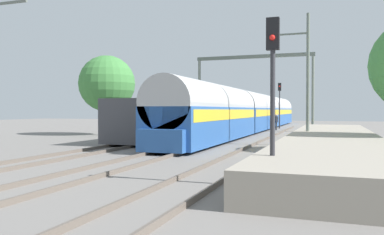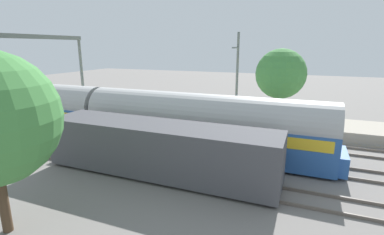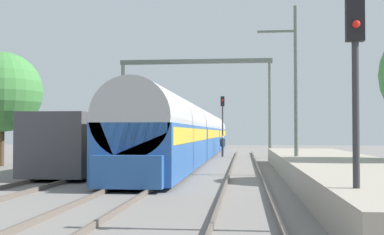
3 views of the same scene
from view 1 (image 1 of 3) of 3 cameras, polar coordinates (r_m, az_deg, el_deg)
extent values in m
plane|color=slate|center=(21.61, -1.27, -4.69)|extent=(120.00, 120.00, 0.00)
cube|color=#62584E|center=(23.64, -11.82, -4.01)|extent=(0.08, 60.00, 0.16)
cube|color=#62584E|center=(22.92, -8.75, -4.16)|extent=(0.08, 60.00, 0.16)
cube|color=#62584E|center=(21.86, -3.04, -4.41)|extent=(0.08, 60.00, 0.16)
cube|color=#62584E|center=(21.35, 0.53, -4.54)|extent=(0.08, 60.00, 0.16)
cube|color=#62584E|center=(20.68, 7.02, -4.73)|extent=(0.08, 60.00, 0.16)
cube|color=#62584E|center=(20.42, 10.97, -4.82)|extent=(0.08, 60.00, 0.16)
cube|color=#A39989|center=(22.14, 19.73, -3.44)|extent=(4.40, 28.00, 0.90)
cube|color=#28569E|center=(26.46, 2.77, -0.88)|extent=(2.90, 16.00, 2.20)
cube|color=gold|center=(26.45, 2.78, 0.48)|extent=(2.93, 15.36, 0.64)
cylinder|color=#ACACAC|center=(26.45, 2.78, 1.93)|extent=(2.84, 16.00, 2.84)
cube|color=#28569E|center=(42.37, 9.21, -0.14)|extent=(2.90, 16.00, 2.20)
cube|color=gold|center=(42.36, 9.21, 0.72)|extent=(2.93, 15.36, 0.64)
cylinder|color=#ACACAC|center=(42.36, 9.22, 1.62)|extent=(2.84, 16.00, 2.84)
cube|color=#28569E|center=(58.52, 12.12, 0.20)|extent=(2.90, 16.00, 2.20)
cube|color=gold|center=(58.51, 12.12, 0.82)|extent=(2.93, 15.36, 0.64)
cylinder|color=#ACACAC|center=(58.51, 12.12, 1.48)|extent=(2.84, 16.00, 2.84)
cube|color=#28569E|center=(18.76, -4.58, -3.40)|extent=(2.40, 0.50, 1.10)
cube|color=#47474C|center=(28.81, -4.05, -0.22)|extent=(2.80, 13.00, 2.70)
cube|color=black|center=(28.87, -4.05, -2.80)|extent=(2.52, 11.96, 0.10)
cylinder|color=#313131|center=(42.74, 12.13, -1.26)|extent=(0.25, 0.25, 0.85)
cube|color=#232833|center=(42.72, 12.13, -0.26)|extent=(0.44, 0.46, 0.64)
sphere|color=tan|center=(42.71, 12.14, 0.33)|extent=(0.24, 0.24, 0.24)
cylinder|color=#2D2D33|center=(11.27, 11.62, -0.20)|extent=(0.14, 0.14, 3.87)
cube|color=black|center=(11.46, 11.67, 11.80)|extent=(0.36, 0.20, 0.90)
sphere|color=red|center=(11.33, 11.58, 11.30)|extent=(0.16, 0.16, 0.16)
cylinder|color=#2D2D33|center=(46.81, 12.59, 1.12)|extent=(0.14, 0.14, 4.40)
cube|color=black|center=(46.89, 12.61, 4.37)|extent=(0.36, 0.20, 0.90)
sphere|color=red|center=(46.77, 12.59, 4.46)|extent=(0.16, 0.16, 0.16)
cylinder|color=slate|center=(42.66, 1.08, 3.23)|extent=(0.28, 0.28, 7.50)
cylinder|color=slate|center=(40.48, 17.16, 3.29)|extent=(0.28, 0.28, 7.50)
cube|color=slate|center=(41.50, 8.92, 8.73)|extent=(12.20, 0.24, 0.36)
cube|color=slate|center=(19.23, -24.93, 14.89)|extent=(1.80, 0.10, 0.10)
cylinder|color=slate|center=(24.71, 16.48, 5.29)|extent=(0.20, 0.20, 8.00)
cube|color=slate|center=(25.13, 14.42, 11.67)|extent=(1.80, 0.10, 0.10)
cylinder|color=#4C3826|center=(34.59, -12.23, -0.33)|extent=(0.36, 0.36, 2.64)
sphere|color=#40833E|center=(34.65, -12.25, 4.84)|extent=(4.82, 4.82, 4.82)
camera|label=2|loc=(31.52, -32.51, 9.54)|focal=26.88mm
camera|label=3|loc=(3.91, -58.99, -1.87)|focal=46.84mm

